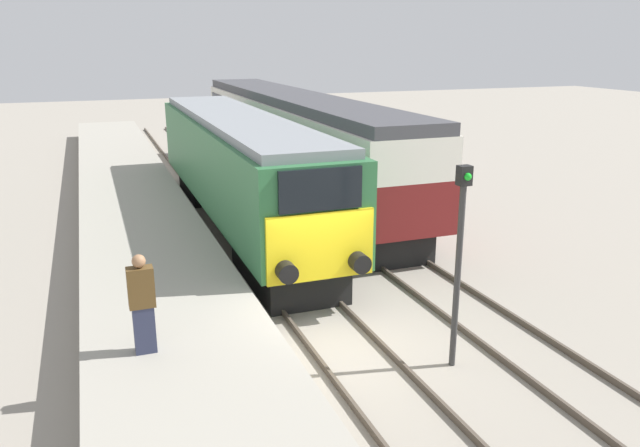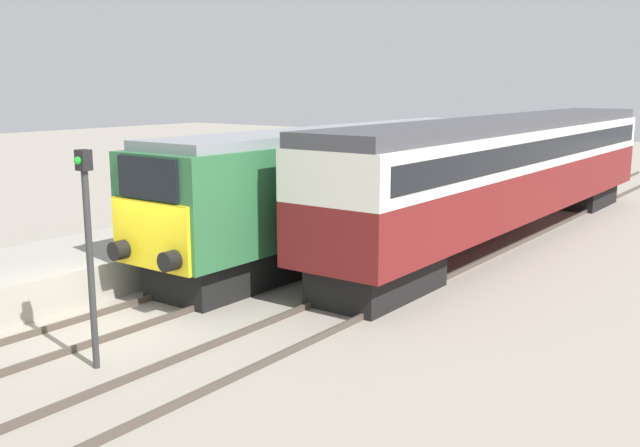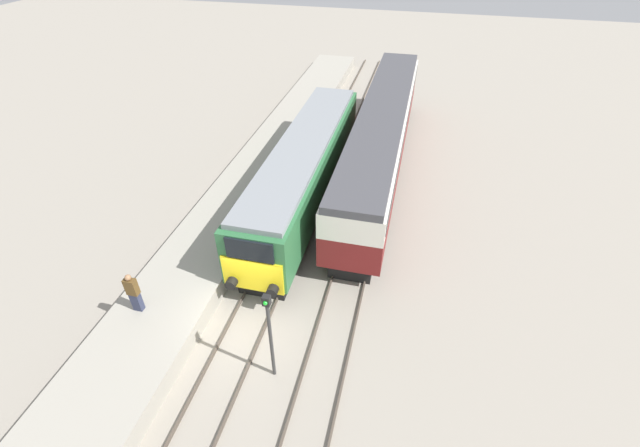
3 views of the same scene
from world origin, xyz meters
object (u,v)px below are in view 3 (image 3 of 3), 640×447
object	(u,v)px
passenger_carriage	(382,132)
signal_post	(270,331)
locomotive	(305,169)
person_on_platform	(134,293)

from	to	relation	value
passenger_carriage	signal_post	size ratio (longest dim) A/B	5.25
locomotive	person_on_platform	bearing A→B (deg)	-112.48
locomotive	passenger_carriage	world-z (taller)	passenger_carriage
signal_post	locomotive	bearing A→B (deg)	99.24
passenger_carriage	locomotive	bearing A→B (deg)	-126.01
locomotive	signal_post	distance (m)	10.59
passenger_carriage	person_on_platform	distance (m)	16.03
passenger_carriage	signal_post	world-z (taller)	passenger_carriage
locomotive	signal_post	bearing A→B (deg)	-80.76
person_on_platform	signal_post	xyz separation A→B (m)	(5.65, -0.89, 0.56)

